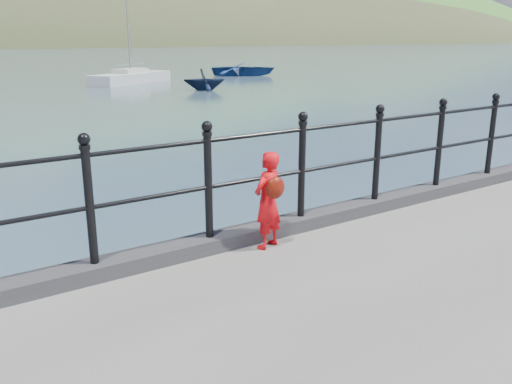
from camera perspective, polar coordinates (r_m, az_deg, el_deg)
ground at (r=6.50m, az=-0.60°, el=-12.75°), size 600.00×600.00×0.00m
kerb at (r=5.94m, az=0.18°, el=-4.21°), size 60.00×0.30×0.15m
railing at (r=5.73m, az=0.18°, el=2.84°), size 18.11×0.11×1.20m
far_shore at (r=248.99m, az=-24.71°, el=8.67°), size 830.00×200.00×156.00m
child at (r=5.56m, az=1.28°, el=-0.81°), size 0.44×0.37×1.02m
launch_blue at (r=46.23m, az=-1.34°, el=12.82°), size 6.45×6.10×1.09m
launch_navy at (r=33.48m, az=-5.48°, el=11.71°), size 3.07×2.88×1.29m
sailboat_near at (r=39.60m, az=-13.03°, el=11.60°), size 7.02×5.42×9.59m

